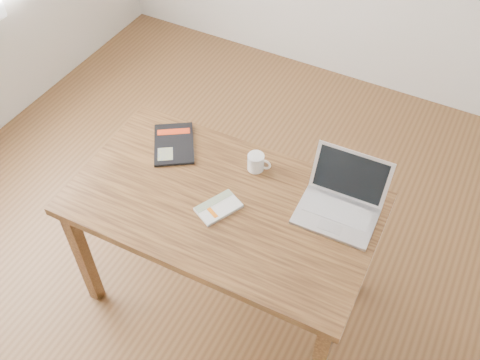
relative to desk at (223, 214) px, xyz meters
The scene contains 6 objects.
room 0.70m from the desk, 130.96° to the left, with size 4.04×4.04×2.70m.
desk is the anchor object (origin of this frame).
white_guidebook 0.11m from the desk, 84.97° to the right, with size 0.18×0.21×0.02m.
black_guidebook 0.43m from the desk, 152.66° to the left, with size 0.30×0.33×0.01m.
laptop 0.51m from the desk, 23.12° to the left, with size 0.33×0.31×0.22m.
coffee_mug 0.27m from the desk, 80.57° to the left, with size 0.11×0.08×0.08m.
Camera 1 is at (0.74, -1.33, 2.49)m, focal length 40.00 mm.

